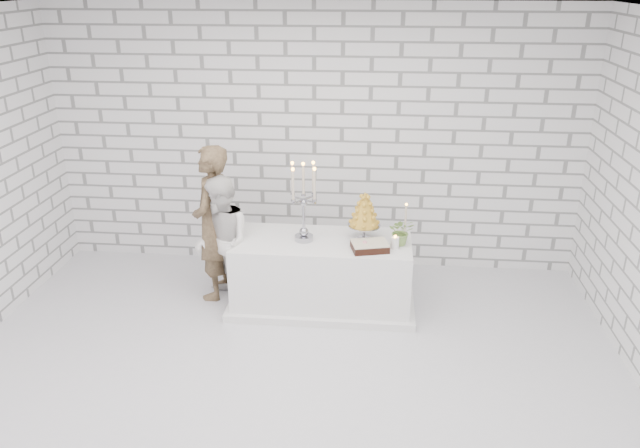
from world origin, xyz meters
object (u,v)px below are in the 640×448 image
(croquembouche, at_px, (364,216))
(candelabra, at_px, (304,202))
(bride, at_px, (222,242))
(groom, at_px, (212,223))
(cake_table, at_px, (322,273))

(croquembouche, bearing_deg, candelabra, -172.53)
(bride, relative_size, croquembouche, 2.72)
(bride, bearing_deg, groom, -170.92)
(bride, distance_m, candelabra, 0.96)
(groom, bearing_deg, croquembouche, 89.01)
(cake_table, height_order, groom, groom)
(groom, distance_m, candelabra, 1.05)
(croquembouche, bearing_deg, bride, -176.23)
(cake_table, distance_m, candelabra, 0.81)
(cake_table, relative_size, croquembouche, 3.51)
(bride, bearing_deg, cake_table, 62.54)
(cake_table, relative_size, bride, 1.29)
(groom, xyz_separation_m, bride, (0.14, -0.18, -0.14))
(cake_table, bearing_deg, candelabra, -174.69)
(groom, height_order, candelabra, groom)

